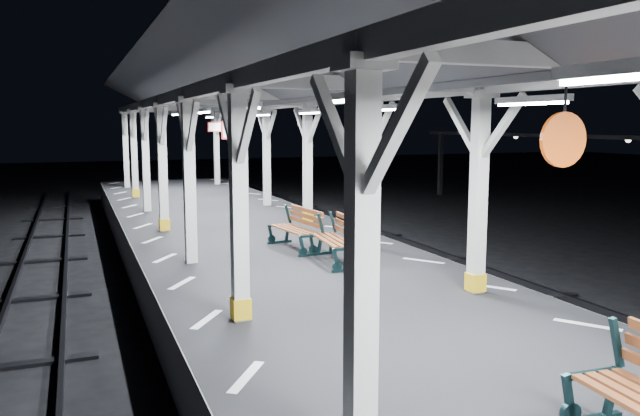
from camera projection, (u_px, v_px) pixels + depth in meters
platform at (435, 386)px, 7.88m from camera, size 6.00×50.00×1.00m
hazard_stripes_left at (246, 377)px, 6.92m from camera, size 1.00×48.00×0.01m
hazard_stripes_right at (587, 325)px, 8.70m from camera, size 1.00×48.00×0.01m
canopy at (445, 58)px, 7.32m from camera, size 5.40×49.00×4.65m
bench_mid at (339, 238)px, 12.56m from camera, size 0.80×1.78×0.94m
bench_far at (298, 228)px, 13.92m from camera, size 0.82×1.74×0.91m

